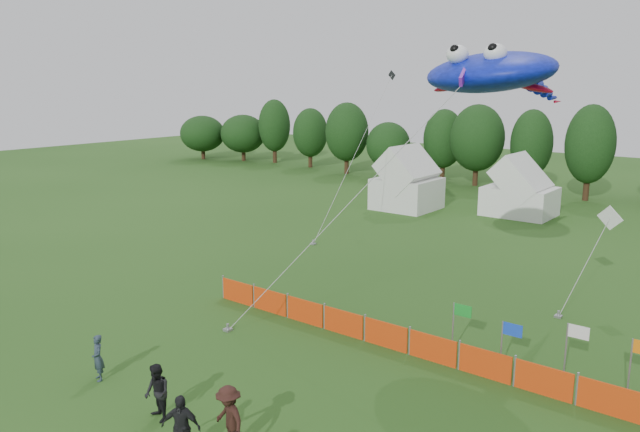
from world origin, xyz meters
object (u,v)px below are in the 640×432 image
Objects in this scene: tent_right at (520,192)px; spectator_b at (157,393)px; spectator_a at (98,358)px; tent_left at (407,184)px; barrier_fence at (408,341)px; spectator_c at (229,419)px; spectator_d at (181,427)px; stingray_kite at (494,73)px.

spectator_b is (2.46, -35.36, -0.91)m from tent_right.
tent_left is at bearing 122.51° from spectator_a.
tent_right is 27.38m from barrier_fence.
spectator_c is (-0.68, -8.47, 0.46)m from barrier_fence.
spectator_c is at bearing -94.58° from barrier_fence.
spectator_d is (5.81, -1.22, 0.13)m from spectator_a.
spectator_c is at bearing -67.46° from tent_left.
stingray_kite is (0.56, 5.17, 9.78)m from barrier_fence.
tent_left is 35.45m from spectator_d.
stingray_kite reaches higher than spectator_c.
barrier_fence is (13.99, -23.61, -1.53)m from tent_left.
tent_right reaches higher than spectator_a.
spectator_a is at bearing 139.03° from spectator_d.
spectator_c is (5.31, -35.15, -0.83)m from tent_right.
tent_right is 0.25× the size of barrier_fence.
spectator_d is at bearing -69.21° from tent_left.
spectator_b reaches higher than barrier_fence.
barrier_fence is 10.39× the size of spectator_c.
stingray_kite is (6.55, -21.52, 8.49)m from tent_right.
spectator_a is 0.84× the size of spectator_c.
tent_right is 2.84× the size of spectator_b.
spectator_c is (6.55, -0.17, 0.16)m from spectator_a.
stingray_kite is at bearing 100.97° from spectator_c.
spectator_a is at bearing -165.30° from spectator_c.
tent_right is 24.04m from stingray_kite.
tent_left is 32.64m from spectator_a.
spectator_d reaches higher than spectator_a.
spectator_b is at bearing 129.18° from spectator_d.
spectator_d is (2.11, -0.84, 0.05)m from spectator_b.
tent_right is (8.00, 3.08, -0.24)m from tent_left.
spectator_b is 0.95× the size of spectator_d.
spectator_d is 0.12× the size of stingray_kite.
barrier_fence is 9.37m from spectator_b.
tent_left is at bearing 123.42° from spectator_b.
tent_left is 0.91× the size of tent_right.
spectator_c is at bearing -95.19° from stingray_kite.
tent_left is at bearing -158.97° from tent_right.
tent_right is 35.46m from spectator_b.
tent_left is 33.96m from spectator_b.
spectator_a is 0.91× the size of spectator_b.
spectator_c is 1.03× the size of spectator_d.
spectator_d is at bearing -97.66° from stingray_kite.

